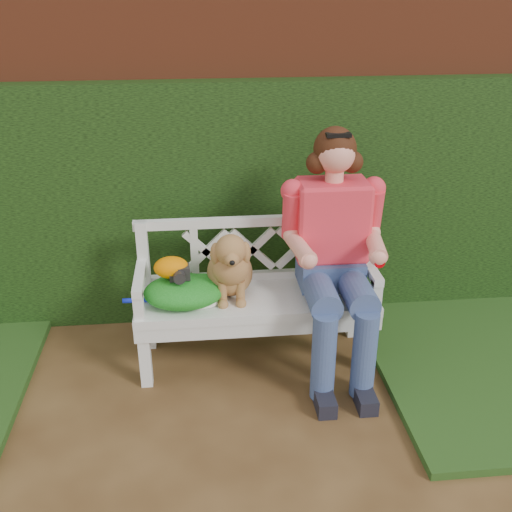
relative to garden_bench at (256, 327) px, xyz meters
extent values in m
plane|color=#412913|center=(-0.33, -1.05, -0.24)|extent=(60.00, 60.00, 0.00)
cube|color=brown|center=(-0.33, 0.85, 0.86)|extent=(10.00, 0.30, 2.20)
cube|color=#2F5C1B|center=(-0.33, 0.63, 0.61)|extent=(10.00, 0.18, 1.70)
cube|color=black|center=(-0.47, -0.05, 0.45)|extent=(0.13, 0.10, 0.08)
ellipsoid|color=orange|center=(-0.52, -0.03, 0.47)|extent=(0.21, 0.16, 0.13)
camera|label=1|loc=(-0.34, -3.29, 2.08)|focal=42.00mm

